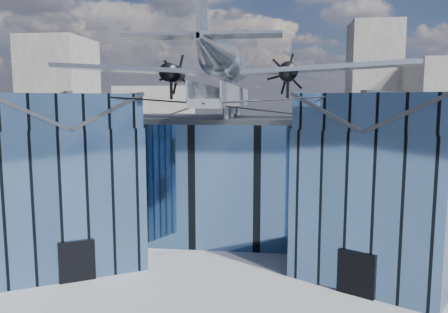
# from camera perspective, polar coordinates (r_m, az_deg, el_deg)

# --- Properties ---
(ground_plane) EXTENTS (120.00, 120.00, 0.00)m
(ground_plane) POSITION_cam_1_polar(r_m,az_deg,el_deg) (31.71, -0.44, -13.49)
(ground_plane) COLOR gray
(museum) EXTENTS (32.88, 24.50, 17.60)m
(museum) POSITION_cam_1_polar(r_m,az_deg,el_deg) (35.88, 0.72, -1.86)
(museum) COLOR #4B6D99
(museum) RESTS_ON ground
(bg_towers) EXTENTS (77.00, 24.50, 26.00)m
(bg_towers) POSITION_cam_1_polar(r_m,az_deg,el_deg) (79.94, 5.20, 6.38)
(bg_towers) COLOR gray
(bg_towers) RESTS_ON ground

